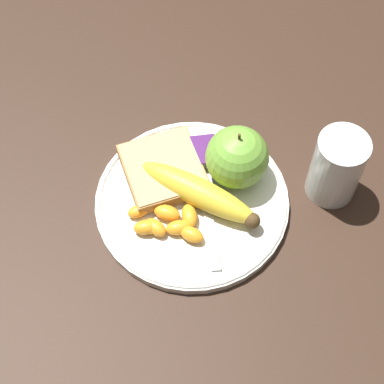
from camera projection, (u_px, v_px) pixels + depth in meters
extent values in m
plane|color=#332116|center=(192.00, 205.00, 0.83)|extent=(3.00, 3.00, 0.00)
cylinder|color=silver|center=(192.00, 202.00, 0.82)|extent=(0.25, 0.25, 0.01)
torus|color=silver|center=(192.00, 200.00, 0.82)|extent=(0.24, 0.24, 0.01)
cylinder|color=silver|center=(337.00, 168.00, 0.80)|extent=(0.06, 0.06, 0.10)
cylinder|color=#F4A81E|center=(336.00, 171.00, 0.80)|extent=(0.06, 0.06, 0.08)
sphere|color=#72B23D|center=(237.00, 157.00, 0.80)|extent=(0.08, 0.08, 0.08)
cylinder|color=brown|center=(239.00, 137.00, 0.76)|extent=(0.00, 0.00, 0.01)
ellipsoid|color=yellow|center=(198.00, 194.00, 0.80)|extent=(0.13, 0.15, 0.04)
sphere|color=#473319|center=(252.00, 221.00, 0.78)|extent=(0.02, 0.02, 0.02)
cube|color=olive|center=(163.00, 170.00, 0.83)|extent=(0.12, 0.12, 0.02)
cube|color=tan|center=(163.00, 170.00, 0.83)|extent=(0.11, 0.11, 0.02)
cube|color=silver|center=(210.00, 229.00, 0.79)|extent=(0.11, 0.01, 0.00)
cube|color=silver|center=(202.00, 173.00, 0.84)|extent=(0.05, 0.03, 0.00)
cube|color=silver|center=(203.00, 154.00, 0.84)|extent=(0.04, 0.04, 0.02)
cube|color=#4C1E60|center=(203.00, 149.00, 0.83)|extent=(0.04, 0.04, 0.00)
ellipsoid|color=orange|center=(167.00, 213.00, 0.80)|extent=(0.03, 0.04, 0.02)
ellipsoid|color=orange|center=(179.00, 228.00, 0.79)|extent=(0.02, 0.03, 0.02)
ellipsoid|color=orange|center=(165.00, 189.00, 0.82)|extent=(0.02, 0.03, 0.01)
ellipsoid|color=orange|center=(147.00, 201.00, 0.81)|extent=(0.04, 0.04, 0.02)
ellipsoid|color=orange|center=(157.00, 201.00, 0.81)|extent=(0.03, 0.03, 0.02)
ellipsoid|color=orange|center=(189.00, 216.00, 0.80)|extent=(0.03, 0.02, 0.02)
ellipsoid|color=orange|center=(146.00, 227.00, 0.79)|extent=(0.02, 0.03, 0.02)
ellipsoid|color=orange|center=(155.00, 227.00, 0.79)|extent=(0.04, 0.03, 0.02)
ellipsoid|color=orange|center=(138.00, 211.00, 0.80)|extent=(0.02, 0.03, 0.02)
ellipsoid|color=orange|center=(192.00, 235.00, 0.78)|extent=(0.03, 0.04, 0.02)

